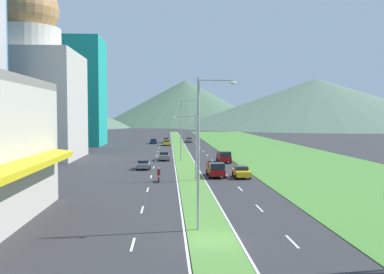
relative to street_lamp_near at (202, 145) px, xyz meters
The scene contains 49 objects.
ground_plane 6.59m from the street_lamp_near, 79.05° to the right, with size 600.00×600.00×0.00m, color #2D2D30.
grass_median 57.79m from the street_lamp_near, 89.51° to the left, with size 3.20×240.00×0.06m, color #518438.
grass_verge_right 61.52m from the street_lamp_near, 69.85° to the left, with size 24.00×240.00×0.06m, color #477F33.
lane_dash_left_2 8.18m from the street_lamp_near, 147.06° to the right, with size 0.16×2.80×0.01m, color silver.
lane_dash_left_3 10.20m from the street_lamp_near, 124.21° to the left, with size 0.16×2.80×0.01m, color silver.
lane_dash_left_4 18.22m from the street_lamp_near, 105.57° to the left, with size 0.16×2.80×0.01m, color silver.
lane_dash_left_5 27.40m from the street_lamp_near, 99.94° to the left, with size 0.16×2.80×0.01m, color silver.
lane_dash_left_6 36.88m from the street_lamp_near, 97.28° to the left, with size 0.16×2.80×0.01m, color silver.
lane_dash_left_7 46.49m from the street_lamp_near, 95.74° to the left, with size 0.16×2.80×0.01m, color silver.
lane_dash_left_8 56.15m from the street_lamp_near, 94.74° to the left, with size 0.16×2.80×0.01m, color silver.
lane_dash_left_9 65.84m from the street_lamp_near, 94.03° to the left, with size 0.16×2.80×0.01m, color silver.
lane_dash_left_10 75.55m from the street_lamp_near, 93.51° to the left, with size 0.16×2.80×0.01m, color silver.
lane_dash_left_11 85.28m from the street_lamp_near, 93.11° to the left, with size 0.16×2.80×0.01m, color silver.
lane_dash_left_12 95.01m from the street_lamp_near, 92.79° to the left, with size 0.16×2.80×0.01m, color silver.
lane_dash_left_13 104.75m from the street_lamp_near, 92.53° to the left, with size 0.16×2.80×0.01m, color silver.
lane_dash_left_14 114.50m from the street_lamp_near, 92.31° to the left, with size 0.16×2.80×0.01m, color silver.
lane_dash_right_2 8.77m from the street_lamp_near, 28.13° to the right, with size 0.16×2.80×0.01m, color silver.
lane_dash_right_3 10.67m from the street_lamp_near, 50.51° to the left, with size 0.16×2.80×0.01m, color silver.
lane_dash_right_4 18.49m from the street_lamp_near, 71.34° to the left, with size 0.16×2.80×0.01m, color silver.
lane_dash_right_5 27.58m from the street_lamp_near, 78.01° to the left, with size 0.16×2.80×0.01m, color silver.
lane_dash_right_6 37.02m from the street_lamp_near, 81.20° to the left, with size 0.16×2.80×0.01m, color silver.
lane_dash_right_7 46.59m from the street_lamp_near, 83.05° to the left, with size 0.16×2.80×0.01m, color silver.
lane_dash_right_8 56.24m from the street_lamp_near, 84.26° to the left, with size 0.16×2.80×0.01m, color silver.
lane_dash_right_9 65.91m from the street_lamp_near, 85.12° to the left, with size 0.16×2.80×0.01m, color silver.
lane_dash_right_10 75.62m from the street_lamp_near, 85.75° to the left, with size 0.16×2.80×0.01m, color silver.
lane_dash_right_11 85.34m from the street_lamp_near, 86.24° to the left, with size 0.16×2.80×0.01m, color silver.
lane_dash_right_12 95.06m from the street_lamp_near, 86.62° to the left, with size 0.16×2.80×0.01m, color silver.
lane_dash_right_13 104.80m from the street_lamp_near, 86.94° to the left, with size 0.16×2.80×0.01m, color silver.
lane_dash_right_14 114.54m from the street_lamp_near, 87.20° to the left, with size 0.16×2.80×0.01m, color silver.
edge_line_median_left 57.81m from the street_lamp_near, 91.26° to the left, with size 0.16×240.00×0.01m, color silver.
edge_line_median_right 57.84m from the street_lamp_near, 87.77° to the left, with size 0.16×240.00×0.01m, color silver.
domed_building 58.74m from the street_lamp_near, 118.82° to the left, with size 17.94×17.94×33.06m.
midrise_colored 90.89m from the street_lamp_near, 107.55° to the left, with size 14.81×14.81×28.61m, color teal.
hill_far_left 277.39m from the street_lamp_near, 109.82° to the left, with size 141.93×141.93×22.19m, color #516B56.
hill_far_center 296.67m from the street_lamp_near, 87.86° to the left, with size 131.92×131.92×35.33m, color #47664C.
hill_far_right 264.75m from the street_lamp_near, 68.62° to the left, with size 189.07×189.07×32.46m, color #516B56.
street_lamp_near is the anchor object (origin of this frame).
street_lamp_mid 22.47m from the street_lamp_near, 88.20° to the left, with size 3.08×0.28×8.18m.
street_lamp_far 44.85m from the street_lamp_near, 89.67° to the left, with size 3.44×0.37×10.90m.
car_0 35.24m from the street_lamp_near, 100.05° to the left, with size 1.99×4.05×1.41m.
car_2 92.20m from the street_lamp_near, 94.06° to the left, with size 1.98×4.11×1.44m.
car_3 26.31m from the street_lamp_near, 73.89° to the left, with size 2.01×4.18×1.50m.
car_4 84.53m from the street_lamp_near, 91.87° to the left, with size 2.04×4.18×1.39m.
car_5 97.44m from the street_lamp_near, 87.68° to the left, with size 1.96×4.55×1.49m.
car_6 47.05m from the street_lamp_near, 93.76° to the left, with size 1.90×4.53×1.58m.
car_7 95.95m from the street_lamp_near, 91.76° to the left, with size 1.95×4.74×1.55m.
pickup_truck_0 43.36m from the street_lamp_near, 80.30° to the left, with size 2.18×5.40×2.00m.
pickup_truck_1 26.38m from the street_lamp_near, 81.35° to the left, with size 2.18×5.40×2.00m.
motorcycle_rider 22.83m from the street_lamp_near, 99.13° to the left, with size 0.36×2.00×1.80m.
Camera 1 is at (-2.87, -26.75, 8.12)m, focal length 39.43 mm.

